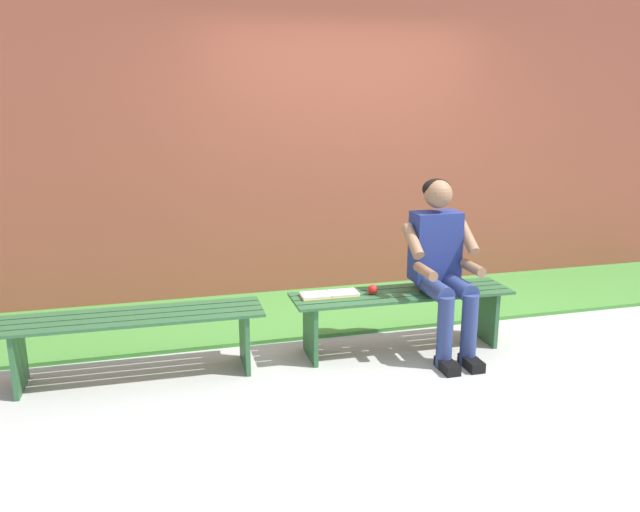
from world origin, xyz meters
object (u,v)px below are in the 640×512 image
object	(u,v)px
bench_far	(135,330)
person_seated	(442,261)
bench_near	(401,306)
apple	(373,290)
book_open	(329,295)

from	to	relation	value
bench_far	person_seated	world-z (taller)	person_seated
bench_near	apple	bearing A→B (deg)	-1.76
bench_near	book_open	bearing A→B (deg)	-5.27
bench_far	book_open	world-z (taller)	book_open
person_seated	book_open	world-z (taller)	person_seated
person_seated	apple	world-z (taller)	person_seated
bench_far	apple	xyz separation A→B (m)	(-1.64, -0.01, 0.14)
bench_far	person_seated	xyz separation A→B (m)	(-2.11, 0.10, 0.35)
bench_near	book_open	xyz separation A→B (m)	(0.53, -0.05, 0.12)
bench_far	person_seated	distance (m)	2.14
bench_far	book_open	xyz separation A→B (m)	(-1.33, -0.05, 0.11)
bench_far	apple	world-z (taller)	apple
bench_near	apple	world-z (taller)	apple
bench_far	book_open	distance (m)	1.34
bench_near	book_open	world-z (taller)	book_open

